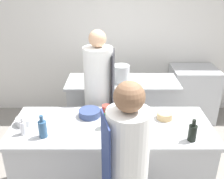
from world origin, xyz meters
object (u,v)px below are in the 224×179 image
chef_at_prep_near (127,179)px  cup (107,109)px  bowl_wooden_salad (25,121)px  bottle_olive_oil (43,128)px  bowl_mixing_large (123,118)px  bowl_ceramic_blue (90,113)px  chef_at_stove (100,98)px  bottle_sauce (193,132)px  bottle_wine (132,129)px  oven_range (192,94)px  bottle_cooking_oil (108,120)px  stockpot (121,74)px  bottle_vinegar (24,128)px  bowl_prep_small (165,116)px

chef_at_prep_near → cup: (-0.18, 0.94, 0.12)m
bowl_wooden_salad → bottle_olive_oil: bearing=-42.3°
bowl_mixing_large → bottle_olive_oil: bearing=-159.4°
bottle_olive_oil → bowl_ceramic_blue: size_ratio=0.98×
chef_at_stove → bottle_sauce: bearing=48.0°
bottle_wine → bottle_sauce: same height
oven_range → bottle_sauce: bearing=-108.1°
bottle_sauce → bowl_ceramic_blue: size_ratio=0.93×
bowl_mixing_large → cup: 0.24m
bottle_cooking_oil → oven_range: bearing=51.0°
cup → bottle_wine: bearing=-61.6°
bowl_ceramic_blue → stockpot: size_ratio=0.95×
oven_range → bottle_vinegar: 3.03m
bottle_olive_oil → bowl_wooden_salad: bearing=137.7°
bottle_sauce → bowl_ceramic_blue: 1.10m
bowl_mixing_large → bowl_ceramic_blue: bearing=164.7°
bottle_sauce → bottle_vinegar: bearing=176.3°
bottle_vinegar → cup: 0.90m
oven_range → bottle_cooking_oil: bearing=-129.0°
cup → bowl_wooden_salad: bearing=-165.2°
bottle_cooking_oil → bottle_sauce: 0.83m
bottle_olive_oil → bottle_vinegar: bearing=167.5°
bottle_wine → cup: size_ratio=2.22×
bottle_vinegar → bottle_cooking_oil: (0.82, 0.12, 0.01)m
oven_range → cup: bearing=-134.3°
cup → bottle_olive_oil: bearing=-142.9°
bottle_olive_oil → bottle_vinegar: (-0.20, 0.05, -0.02)m
oven_range → bottle_sauce: 2.20m
chef_at_prep_near → bottle_wine: chef_at_prep_near is taller
oven_range → bowl_ceramic_blue: (-1.66, -1.57, 0.50)m
bottle_olive_oil → cup: 0.75m
bottle_olive_oil → bottle_cooking_oil: (0.61, 0.16, -0.01)m
oven_range → bottle_olive_oil: (-2.08, -1.97, 0.56)m
bowl_ceramic_blue → cup: cup is taller
bottle_olive_oil → bowl_prep_small: bottle_olive_oil is taller
bowl_ceramic_blue → stockpot: (0.38, 1.00, 0.09)m
chef_at_stove → bottle_wine: chef_at_stove is taller
bowl_mixing_large → bottle_vinegar: bearing=-165.8°
chef_at_stove → bottle_vinegar: size_ratio=9.77×
oven_range → bowl_prep_small: bearing=-117.3°
bottle_wine → bowl_wooden_salad: size_ratio=1.19×
bottle_sauce → bowl_wooden_salad: bottle_sauce is taller
oven_range → chef_at_stove: chef_at_stove is taller
cup → chef_at_prep_near: bearing=-79.2°
stockpot → bowl_prep_small: bearing=-67.4°
oven_range → cup: size_ratio=9.38×
chef_at_prep_near → bowl_prep_small: chef_at_prep_near is taller
oven_range → stockpot: bearing=-156.0°
oven_range → chef_at_stove: size_ratio=0.52×
stockpot → bowl_wooden_salad: bearing=-131.8°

